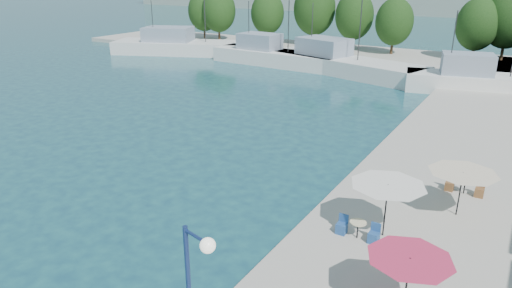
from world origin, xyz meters
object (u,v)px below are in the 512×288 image
Objects in this scene: trawler_04 at (486,83)px; umbrella_cream at (462,178)px; street_lamp at (197,287)px; trawler_01 at (187,46)px; umbrella_white at (388,190)px; trawler_02 at (273,56)px; trawler_03 at (339,63)px; umbrella_pink at (409,265)px.

trawler_04 is 28.56m from umbrella_cream.
street_lamp is (-2.25, -42.28, 3.02)m from trawler_04.
umbrella_white is at bearing -63.72° from trawler_01.
trawler_03 is (9.21, -0.34, -0.00)m from trawler_02.
umbrella_white reaches higher than umbrella_pink.
street_lamp is at bearing -59.44° from trawler_02.
umbrella_pink is 0.87× the size of umbrella_white.
street_lamp is (-3.68, -5.85, 1.57)m from umbrella_pink.
umbrella_pink is at bearing -65.87° from umbrella_white.
trawler_01 is at bearing -179.59° from trawler_02.
trawler_02 is at bearing 125.65° from umbrella_white.
trawler_04 is at bearing 99.96° from street_lamp.
trawler_01 is at bearing 142.81° from street_lamp.
umbrella_cream is at bearing 87.28° from umbrella_pink.
trawler_01 reaches higher than umbrella_pink.
umbrella_white is 0.62× the size of street_lamp.
street_lamp is at bearing -56.82° from trawler_03.
trawler_04 is 5.35× the size of umbrella_cream.
street_lamp is (-4.05, -13.81, 1.60)m from umbrella_cream.
umbrella_cream is at bearing 55.92° from umbrella_white.
trawler_02 is at bearing 131.18° from umbrella_cream.
trawler_04 is (40.22, -3.28, 0.00)m from trawler_01.
trawler_03 is 6.80× the size of umbrella_cream.
trawler_02 reaches higher than street_lamp.
trawler_03 reaches higher than umbrella_pink.
trawler_04 reaches higher than umbrella_white.
trawler_04 is at bearing 92.25° from umbrella_pink.
trawler_03 is at bearing 120.29° from street_lamp.
trawler_02 is at bearing 160.90° from trawler_04.
umbrella_pink is (41.65, -39.71, 1.45)m from trawler_01.
umbrella_pink is 7.97m from umbrella_cream.
trawler_01 is 1.42× the size of trawler_04.
trawler_04 is 32.03m from umbrella_white.
umbrella_pink is at bearing -65.72° from trawler_01.
trawler_01 is 8.46× the size of umbrella_pink.
trawler_02 is 50.48m from street_lamp.
trawler_03 is 7.59× the size of umbrella_pink.
umbrella_white is (24.74, -34.50, 1.65)m from trawler_02.
trawler_03 is 37.56m from umbrella_white.
umbrella_pink is 7.09m from street_lamp.
umbrella_cream is (1.81, -28.47, 1.41)m from trawler_04.
trawler_04 is 5.21× the size of umbrella_white.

